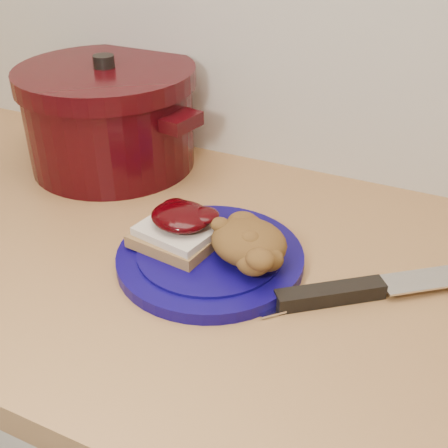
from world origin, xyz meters
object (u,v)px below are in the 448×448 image
at_px(dutch_oven, 110,116).
at_px(pepper_grinder, 75,110).
at_px(butter_knife, 327,297).
at_px(chef_knife, 368,289).
at_px(plate, 210,258).

relative_size(dutch_oven, pepper_grinder, 2.67).
bearing_deg(butter_knife, chef_knife, -10.86).
bearing_deg(plate, pepper_grinder, 149.13).
bearing_deg(butter_knife, pepper_grinder, 110.30).
relative_size(chef_knife, butter_knife, 1.71).
distance_m(plate, pepper_grinder, 0.45).
xyz_separation_m(butter_knife, dutch_oven, (-0.44, 0.20, 0.08)).
distance_m(butter_knife, pepper_grinder, 0.59).
distance_m(plate, chef_knife, 0.20).
bearing_deg(butter_knife, plate, 131.18).
relative_size(plate, butter_knife, 1.38).
bearing_deg(pepper_grinder, chef_knife, -19.78).
height_order(butter_knife, pepper_grinder, pepper_grinder).
distance_m(butter_knife, dutch_oven, 0.49).
xyz_separation_m(chef_knife, pepper_grinder, (-0.58, 0.21, 0.06)).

